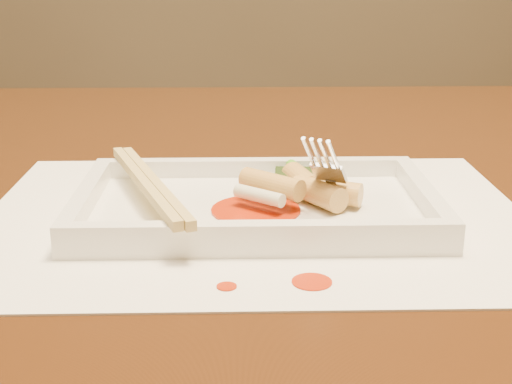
{
  "coord_description": "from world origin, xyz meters",
  "views": [
    {
      "loc": [
        0.09,
        -0.59,
        0.93
      ],
      "look_at": [
        0.1,
        -0.1,
        0.77
      ],
      "focal_mm": 50.0,
      "sensor_mm": 36.0,
      "label": 1
    }
  ],
  "objects_px": {
    "placemat": "(256,216)",
    "chopstick_a": "(143,183)",
    "plate_base": "(256,210)",
    "table": "(144,285)",
    "fork": "(351,100)"
  },
  "relations": [
    {
      "from": "placemat",
      "to": "chopstick_a",
      "type": "relative_size",
      "value": 2.12
    },
    {
      "from": "plate_base",
      "to": "chopstick_a",
      "type": "height_order",
      "value": "chopstick_a"
    },
    {
      "from": "table",
      "to": "placemat",
      "type": "relative_size",
      "value": 3.5
    },
    {
      "from": "table",
      "to": "fork",
      "type": "bearing_deg",
      "value": -24.83
    },
    {
      "from": "fork",
      "to": "table",
      "type": "bearing_deg",
      "value": 155.17
    },
    {
      "from": "fork",
      "to": "plate_base",
      "type": "bearing_deg",
      "value": -165.58
    },
    {
      "from": "table",
      "to": "placemat",
      "type": "xyz_separation_m",
      "value": [
        0.1,
        -0.1,
        0.1
      ]
    },
    {
      "from": "placemat",
      "to": "fork",
      "type": "relative_size",
      "value": 2.86
    },
    {
      "from": "placemat",
      "to": "plate_base",
      "type": "xyz_separation_m",
      "value": [
        0.0,
        0.0,
        0.0
      ]
    },
    {
      "from": "chopstick_a",
      "to": "fork",
      "type": "distance_m",
      "value": 0.16
    },
    {
      "from": "placemat",
      "to": "plate_base",
      "type": "bearing_deg",
      "value": 0.0
    },
    {
      "from": "table",
      "to": "fork",
      "type": "height_order",
      "value": "fork"
    },
    {
      "from": "placemat",
      "to": "chopstick_a",
      "type": "height_order",
      "value": "chopstick_a"
    },
    {
      "from": "placemat",
      "to": "chopstick_a",
      "type": "xyz_separation_m",
      "value": [
        -0.08,
        0.0,
        0.03
      ]
    },
    {
      "from": "chopstick_a",
      "to": "fork",
      "type": "xyz_separation_m",
      "value": [
        0.15,
        0.02,
        0.06
      ]
    }
  ]
}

